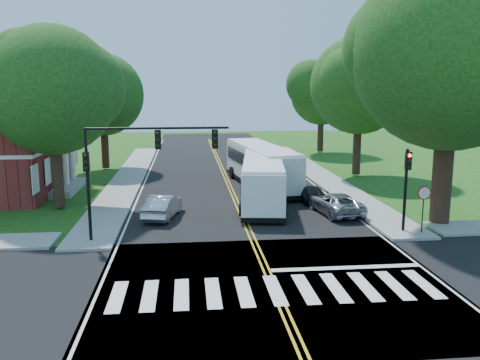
{
  "coord_description": "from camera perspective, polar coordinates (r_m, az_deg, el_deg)",
  "views": [
    {
      "loc": [
        -3.29,
        -18.8,
        7.78
      ],
      "look_at": [
        -0.25,
        10.12,
        2.4
      ],
      "focal_mm": 38.0,
      "sensor_mm": 36.0,
      "label": 1
    }
  ],
  "objects": [
    {
      "name": "tree_east_mid",
      "position": [
        45.28,
        13.27,
        10.3
      ],
      "size": [
        8.4,
        8.4,
        11.93
      ],
      "color": "#2F1F13",
      "rests_on": "ground"
    },
    {
      "name": "edge_line_e",
      "position": [
        42.74,
        7.75,
        -0.09
      ],
      "size": [
        0.12,
        70.0,
        0.01
      ],
      "primitive_type": "cube",
      "color": "silver",
      "rests_on": "road"
    },
    {
      "name": "stop_sign",
      "position": [
        28.25,
        19.94,
        -1.9
      ],
      "size": [
        0.76,
        0.08,
        2.53
      ],
      "color": "black",
      "rests_on": "ground"
    },
    {
      "name": "sidewalk_nw",
      "position": [
        44.75,
        -12.34,
        0.32
      ],
      "size": [
        2.6,
        40.0,
        0.15
      ],
      "primitive_type": "cube",
      "color": "gray",
      "rests_on": "ground"
    },
    {
      "name": "tree_east_far",
      "position": [
        60.89,
        9.15,
        9.48
      ],
      "size": [
        7.2,
        7.2,
        10.34
      ],
      "color": "#2F1F13",
      "rests_on": "ground"
    },
    {
      "name": "tree_west_near",
      "position": [
        33.81,
        -20.35,
        9.41
      ],
      "size": [
        8.0,
        8.0,
        11.4
      ],
      "color": "#2F1F13",
      "rests_on": "ground"
    },
    {
      "name": "crosswalk",
      "position": [
        20.15,
        3.95,
        -12.21
      ],
      "size": [
        12.6,
        3.0,
        0.01
      ],
      "primitive_type": "cube",
      "color": "silver",
      "rests_on": "road"
    },
    {
      "name": "signal_nw",
      "position": [
        25.58,
        -11.72,
        2.62
      ],
      "size": [
        7.15,
        0.46,
        5.66
      ],
      "color": "black",
      "rests_on": "ground"
    },
    {
      "name": "hatchback",
      "position": [
        30.75,
        -8.66,
        -2.92
      ],
      "size": [
        2.39,
        4.49,
        1.4
      ],
      "primitive_type": "imported",
      "rotation": [
        0.0,
        0.0,
        2.92
      ],
      "color": "#ADAFB5",
      "rests_on": "road"
    },
    {
      "name": "bus_follow",
      "position": [
        39.76,
        2.37,
        1.69
      ],
      "size": [
        4.45,
        12.71,
        3.22
      ],
      "rotation": [
        0.0,
        0.0,
        3.28
      ],
      "color": "white",
      "rests_on": "road"
    },
    {
      "name": "suv",
      "position": [
        31.88,
        10.71,
        -2.6
      ],
      "size": [
        2.78,
        4.96,
        1.31
      ],
      "primitive_type": "imported",
      "rotation": [
        0.0,
        0.0,
        3.27
      ],
      "color": "#A9ACB0",
      "rests_on": "road"
    },
    {
      "name": "stop_bar",
      "position": [
        22.86,
        11.82,
        -9.6
      ],
      "size": [
        6.6,
        0.4,
        0.01
      ],
      "primitive_type": "cube",
      "color": "silver",
      "rests_on": "road"
    },
    {
      "name": "road",
      "position": [
        37.75,
        -0.88,
        -1.4
      ],
      "size": [
        14.0,
        96.0,
        0.01
      ],
      "primitive_type": "cube",
      "color": "black",
      "rests_on": "ground"
    },
    {
      "name": "bus_lead",
      "position": [
        34.13,
        2.54,
        0.08
      ],
      "size": [
        4.17,
        12.05,
        3.06
      ],
      "rotation": [
        0.0,
        0.0,
        3.0
      ],
      "color": "white",
      "rests_on": "road"
    },
    {
      "name": "edge_line_w",
      "position": [
        41.68,
        -10.73,
        -0.44
      ],
      "size": [
        0.12,
        70.0,
        0.01
      ],
      "primitive_type": "cube",
      "color": "silver",
      "rests_on": "road"
    },
    {
      "name": "tree_ne_big",
      "position": [
        30.43,
        22.64,
        13.17
      ],
      "size": [
        10.8,
        10.8,
        14.91
      ],
      "color": "#2F1F13",
      "rests_on": "ground"
    },
    {
      "name": "sidewalk_ne",
      "position": [
        45.96,
        8.69,
        0.7
      ],
      "size": [
        2.6,
        40.0,
        0.15
      ],
      "primitive_type": "cube",
      "color": "gray",
      "rests_on": "ground"
    },
    {
      "name": "tree_west_far",
      "position": [
        49.41,
        -15.18,
        9.21
      ],
      "size": [
        7.6,
        7.6,
        10.67
      ],
      "color": "#2F1F13",
      "rests_on": "ground"
    },
    {
      "name": "center_line",
      "position": [
        41.66,
        -1.37,
        -0.27
      ],
      "size": [
        0.36,
        70.0,
        0.01
      ],
      "primitive_type": "cube",
      "color": "gold",
      "rests_on": "road"
    },
    {
      "name": "ground",
      "position": [
        20.61,
        3.71,
        -11.72
      ],
      "size": [
        140.0,
        140.0,
        0.0
      ],
      "primitive_type": "plane",
      "color": "#244B12",
      "rests_on": "ground"
    },
    {
      "name": "cross_road",
      "position": [
        20.61,
        3.71,
        -11.7
      ],
      "size": [
        60.0,
        12.0,
        0.01
      ],
      "primitive_type": "cube",
      "color": "black",
      "rests_on": "ground"
    },
    {
      "name": "signal_ne",
      "position": [
        28.14,
        18.19,
        0.1
      ],
      "size": [
        0.3,
        0.46,
        4.4
      ],
      "color": "black",
      "rests_on": "ground"
    },
    {
      "name": "dark_sedan",
      "position": [
        35.0,
        7.83,
        -1.51
      ],
      "size": [
        1.83,
        3.94,
        1.11
      ],
      "primitive_type": "imported",
      "rotation": [
        0.0,
        0.0,
        3.21
      ],
      "color": "black",
      "rests_on": "road"
    }
  ]
}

